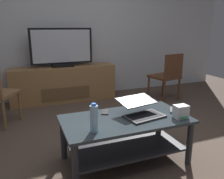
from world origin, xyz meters
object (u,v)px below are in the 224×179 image
(laptop, at_px, (141,110))
(router_box, at_px, (181,112))
(tv_remote, at_px, (172,110))
(dining_chair, at_px, (168,75))
(television, at_px, (62,48))
(cell_phone, at_px, (105,112))
(coffee_table, at_px, (125,132))
(media_cabinet, at_px, (64,84))
(water_bottle_near, at_px, (94,118))

(laptop, height_order, router_box, laptop)
(tv_remote, bearing_deg, dining_chair, 91.83)
(television, relative_size, cell_phone, 7.54)
(coffee_table, xyz_separation_m, media_cabinet, (-0.21, 2.19, -0.01))
(tv_remote, bearing_deg, router_box, -66.84)
(television, xyz_separation_m, router_box, (0.70, -2.36, -0.42))
(television, height_order, cell_phone, television)
(dining_chair, xyz_separation_m, water_bottle_near, (-1.86, -1.66, 0.09))
(tv_remote, bearing_deg, cell_phone, -163.14)
(media_cabinet, bearing_deg, television, -90.00)
(television, bearing_deg, water_bottle_near, -93.79)
(dining_chair, relative_size, cell_phone, 6.12)
(media_cabinet, distance_m, laptop, 2.23)
(coffee_table, xyz_separation_m, tv_remote, (0.53, -0.00, 0.15))
(media_cabinet, bearing_deg, cell_phone, -87.67)
(media_cabinet, bearing_deg, water_bottle_near, -93.76)
(laptop, bearing_deg, dining_chair, 48.18)
(coffee_table, distance_m, television, 2.27)
(coffee_table, relative_size, media_cabinet, 0.67)
(television, distance_m, laptop, 2.24)
(coffee_table, height_order, tv_remote, tv_remote)
(router_box, bearing_deg, coffee_table, 159.16)
(dining_chair, relative_size, router_box, 6.64)
(coffee_table, bearing_deg, cell_phone, 122.22)
(water_bottle_near, distance_m, tv_remote, 0.92)
(dining_chair, bearing_deg, tv_remote, -122.93)
(media_cabinet, xyz_separation_m, water_bottle_near, (-0.16, -2.37, 0.26))
(laptop, bearing_deg, media_cabinet, 99.89)
(laptop, distance_m, water_bottle_near, 0.57)
(water_bottle_near, height_order, tv_remote, water_bottle_near)
(media_cabinet, xyz_separation_m, router_box, (0.70, -2.38, 0.21))
(router_box, bearing_deg, tv_remote, 78.41)
(media_cabinet, distance_m, tv_remote, 2.33)
(laptop, xyz_separation_m, cell_phone, (-0.30, 0.20, -0.05))
(laptop, height_order, water_bottle_near, water_bottle_near)
(cell_phone, xyz_separation_m, tv_remote, (0.66, -0.21, 0.01))
(dining_chair, bearing_deg, media_cabinet, 157.39)
(television, height_order, laptop, television)
(media_cabinet, xyz_separation_m, cell_phone, (0.08, -1.99, 0.15))
(coffee_table, relative_size, cell_phone, 8.68)
(coffee_table, bearing_deg, dining_chair, 44.83)
(media_cabinet, xyz_separation_m, laptop, (0.38, -2.19, 0.21))
(router_box, xyz_separation_m, water_bottle_near, (-0.86, 0.01, 0.05))
(coffee_table, bearing_deg, laptop, 1.69)
(media_cabinet, distance_m, cell_phone, 1.99)
(coffee_table, height_order, television, television)
(water_bottle_near, bearing_deg, media_cabinet, 86.24)
(router_box, bearing_deg, media_cabinet, 106.46)
(coffee_table, bearing_deg, router_box, -20.84)
(cell_phone, bearing_deg, media_cabinet, 118.34)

